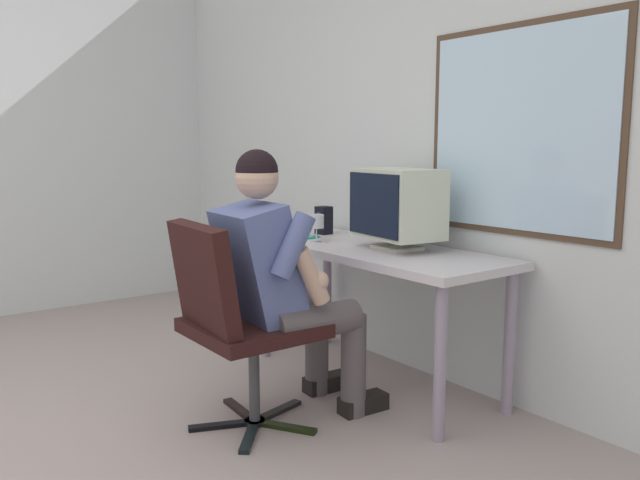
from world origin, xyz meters
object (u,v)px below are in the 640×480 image
at_px(crt_monitor, 397,204).
at_px(cd_case, 304,237).
at_px(wine_glass, 316,223).
at_px(desk, 373,263).
at_px(office_chair, 232,311).
at_px(desk_speaker, 324,220).
at_px(person_seated, 282,279).

height_order(crt_monitor, cd_case, crt_monitor).
xyz_separation_m(wine_glass, cd_case, (-0.18, 0.05, -0.10)).
distance_m(desk, crt_monitor, 0.34).
bearing_deg(office_chair, crt_monitor, 87.38).
distance_m(desk_speaker, cd_case, 0.20).
height_order(person_seated, crt_monitor, person_seated).
relative_size(person_seated, wine_glass, 8.15).
bearing_deg(crt_monitor, person_seated, -92.26).
xyz_separation_m(desk, desk_speaker, (-0.55, 0.09, 0.17)).
bearing_deg(crt_monitor, wine_glass, -156.92).
bearing_deg(desk, wine_glass, -157.30).
bearing_deg(desk, desk_speaker, 170.44).
bearing_deg(desk_speaker, desk, -9.56).
relative_size(person_seated, desk_speaker, 7.49).
bearing_deg(person_seated, desk, 98.26).
height_order(wine_glass, desk_speaker, desk_speaker).
bearing_deg(office_chair, desk, 94.86).
height_order(desk, office_chair, office_chair).
distance_m(desk, wine_glass, 0.40).
bearing_deg(wine_glass, desk, 22.70).
xyz_separation_m(office_chair, cd_case, (-0.58, 0.80, 0.19)).
xyz_separation_m(desk, person_seated, (0.09, -0.63, 0.01)).
distance_m(person_seated, crt_monitor, 0.75).
relative_size(office_chair, crt_monitor, 1.94).
bearing_deg(office_chair, wine_glass, 117.60).
distance_m(office_chair, cd_case, 1.01).
height_order(crt_monitor, wine_glass, crt_monitor).
xyz_separation_m(desk_speaker, cd_case, (0.05, -0.18, -0.08)).
bearing_deg(person_seated, wine_glass, 129.47).
distance_m(person_seated, desk_speaker, 0.98).
distance_m(office_chair, wine_glass, 0.90).
distance_m(crt_monitor, desk_speaker, 0.69).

